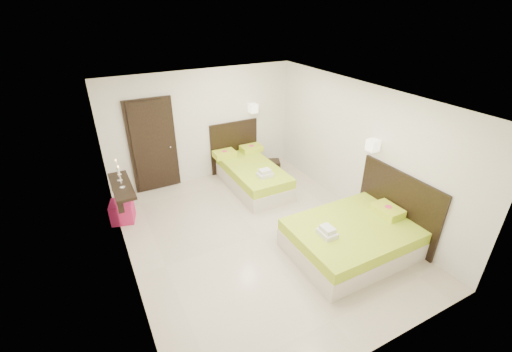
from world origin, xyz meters
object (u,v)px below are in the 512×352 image
bed_single (251,173)px  ottoman (122,211)px  nightstand (272,167)px  bed_double (355,236)px

bed_single → ottoman: 2.92m
bed_single → nightstand: bearing=21.9°
nightstand → ottoman: (-3.65, -0.40, 0.04)m
bed_single → bed_double: (0.52, -2.93, -0.01)m
nightstand → ottoman: 3.67m
bed_single → nightstand: size_ratio=5.31×
bed_single → nightstand: (0.74, 0.30, -0.14)m
bed_single → bed_double: bed_single is taller
ottoman → bed_double: bearing=-39.4°
bed_double → ottoman: 4.45m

